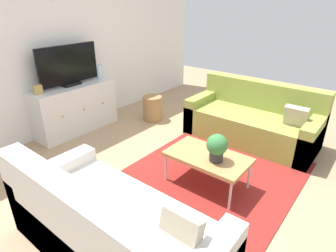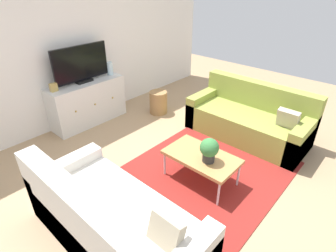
% 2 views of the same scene
% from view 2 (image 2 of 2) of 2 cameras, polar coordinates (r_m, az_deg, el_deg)
% --- Properties ---
extents(ground_plane, '(10.00, 10.00, 0.00)m').
position_cam_2_polar(ground_plane, '(3.77, 4.87, -9.71)').
color(ground_plane, tan).
extents(wall_back, '(6.40, 0.12, 2.70)m').
position_cam_2_polar(wall_back, '(4.98, -19.29, 16.12)').
color(wall_back, white).
rests_on(wall_back, ground_plane).
extents(area_rug, '(2.50, 1.90, 0.01)m').
position_cam_2_polar(area_rug, '(3.70, 6.74, -10.59)').
color(area_rug, maroon).
rests_on(area_rug, ground_plane).
extents(couch_left_side, '(0.86, 1.90, 0.86)m').
position_cam_2_polar(couch_left_side, '(2.80, -12.50, -19.83)').
color(couch_left_side, silver).
rests_on(couch_left_side, ground_plane).
extents(couch_right_side, '(0.86, 1.90, 0.86)m').
position_cam_2_polar(couch_right_side, '(4.63, 17.02, 1.32)').
color(couch_right_side, olive).
rests_on(couch_right_side, ground_plane).
extents(coffee_table, '(0.54, 0.92, 0.40)m').
position_cam_2_polar(coffee_table, '(3.43, 7.11, -6.61)').
color(coffee_table, '#B7844C').
rests_on(coffee_table, ground_plane).
extents(potted_plant, '(0.23, 0.23, 0.31)m').
position_cam_2_polar(potted_plant, '(3.23, 8.75, -4.90)').
color(potted_plant, '#2D2D2D').
rests_on(potted_plant, coffee_table).
extents(tv_console, '(1.34, 0.47, 0.77)m').
position_cam_2_polar(tv_console, '(5.00, -16.64, 4.79)').
color(tv_console, silver).
rests_on(tv_console, ground_plane).
extents(flat_screen_tv, '(0.99, 0.16, 0.62)m').
position_cam_2_polar(flat_screen_tv, '(4.79, -17.97, 12.36)').
color(flat_screen_tv, black).
rests_on(flat_screen_tv, tv_console).
extents(glass_vase, '(0.11, 0.11, 0.23)m').
position_cam_2_polar(glass_vase, '(5.11, -12.25, 11.87)').
color(glass_vase, silver).
rests_on(glass_vase, tv_console).
extents(mantel_clock, '(0.11, 0.07, 0.13)m').
position_cam_2_polar(mantel_clock, '(4.61, -23.13, 7.55)').
color(mantel_clock, tan).
rests_on(mantel_clock, tv_console).
extents(wicker_basket, '(0.34, 0.34, 0.43)m').
position_cam_2_polar(wicker_basket, '(5.21, -2.06, 5.05)').
color(wicker_basket, '#9E7547').
rests_on(wicker_basket, ground_plane).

